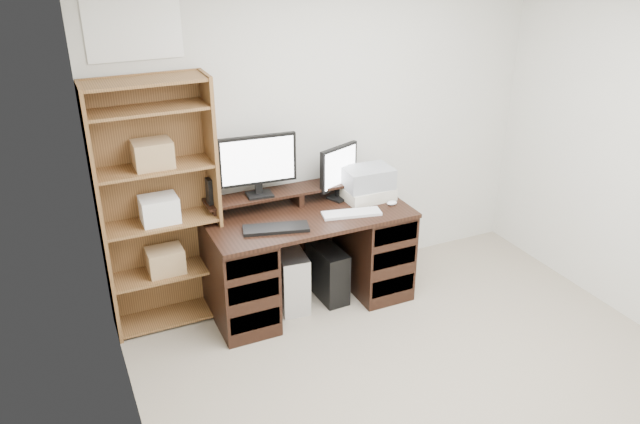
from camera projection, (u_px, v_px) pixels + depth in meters
room at (498, 238)px, 3.11m from camera, size 3.54×4.04×2.54m
desk at (308, 256)px, 4.70m from camera, size 1.50×0.70×0.75m
riser_shelf at (297, 191)px, 4.68m from camera, size 1.40×0.22×0.12m
monitor_wide at (258, 162)px, 4.45m from camera, size 0.57×0.16×0.45m
monitor_small at (339, 170)px, 4.72m from camera, size 0.36×0.20×0.41m
speaker at (212, 191)px, 4.38m from camera, size 0.08×0.08×0.19m
keyboard_black at (276, 228)px, 4.30m from camera, size 0.48×0.26×0.03m
keyboard_white at (352, 213)px, 4.52m from camera, size 0.45×0.21×0.02m
mouse at (392, 203)px, 4.68m from camera, size 0.08×0.06×0.03m
printer at (367, 193)px, 4.78m from camera, size 0.38×0.29×0.09m
basket at (368, 178)px, 4.72m from camera, size 0.37×0.27×0.16m
tower_silver at (289, 276)px, 4.75m from camera, size 0.25×0.48×0.46m
tower_black at (327, 272)px, 4.84m from camera, size 0.20×0.43×0.42m
bookshelf at (158, 206)px, 4.27m from camera, size 0.80×0.30×1.80m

